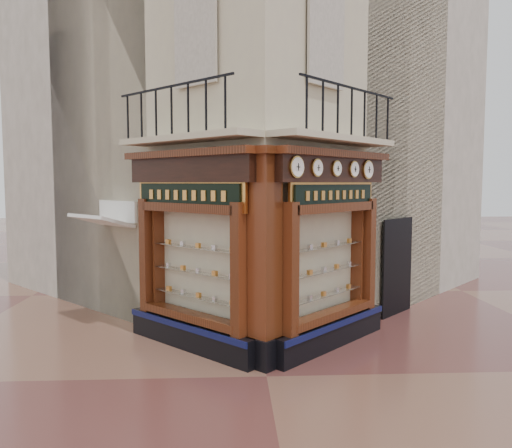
{
  "coord_description": "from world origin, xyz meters",
  "views": [
    {
      "loc": [
        -0.6,
        -8.35,
        3.34
      ],
      "look_at": [
        -0.09,
        2.0,
        2.48
      ],
      "focal_mm": 35.0,
      "sensor_mm": 36.0,
      "label": 1
    }
  ],
  "objects": [
    {
      "name": "clock_a",
      "position": [
        0.56,
        0.46,
        3.62
      ],
      "size": [
        0.31,
        0.31,
        0.39
      ],
      "rotation": [
        0.0,
        0.0,
        0.79
      ],
      "color": "#B0843A",
      "rests_on": "ground"
    },
    {
      "name": "corner_pilaster",
      "position": [
        0.0,
        0.5,
        1.95
      ],
      "size": [
        0.85,
        0.85,
        3.98
      ],
      "rotation": [
        0.0,
        0.0,
        0.79
      ],
      "color": "black",
      "rests_on": "ground"
    },
    {
      "name": "neighbour_left",
      "position": [
        -2.47,
        8.63,
        5.5
      ],
      "size": [
        11.31,
        11.31,
        11.0
      ],
      "primitive_type": "cube",
      "rotation": [
        0.0,
        0.0,
        0.79
      ],
      "color": "beige",
      "rests_on": "ground"
    },
    {
      "name": "signboard_right",
      "position": [
        1.46,
        1.51,
        3.1
      ],
      "size": [
        2.08,
        2.08,
        0.56
      ],
      "rotation": [
        0.0,
        0.0,
        0.79
      ],
      "color": "gold",
      "rests_on": "ground"
    },
    {
      "name": "ground",
      "position": [
        0.0,
        0.0,
        0.0
      ],
      "size": [
        80.0,
        80.0,
        0.0
      ],
      "primitive_type": "plane",
      "color": "#552B27",
      "rests_on": "ground"
    },
    {
      "name": "balcony",
      "position": [
        0.0,
        1.49,
        4.22
      ],
      "size": [
        5.94,
        2.97,
        1.03
      ],
      "color": "#BEB094",
      "rests_on": "ground"
    },
    {
      "name": "main_building",
      "position": [
        0.0,
        6.16,
        6.0
      ],
      "size": [
        11.31,
        11.31,
        12.0
      ],
      "primitive_type": "cube",
      "rotation": [
        0.0,
        0.0,
        0.79
      ],
      "color": "#BEB094",
      "rests_on": "ground"
    },
    {
      "name": "shopfront_right",
      "position": [
        1.41,
        1.57,
        1.98
      ],
      "size": [
        2.86,
        2.86,
        3.98
      ],
      "rotation": [
        0.0,
        0.0,
        0.79
      ],
      "color": "black",
      "rests_on": "ground"
    },
    {
      "name": "signboard_left",
      "position": [
        -1.46,
        1.51,
        3.1
      ],
      "size": [
        2.28,
        2.28,
        0.61
      ],
      "rotation": [
        0.0,
        0.0,
        2.36
      ],
      "color": "gold",
      "rests_on": "ground"
    },
    {
      "name": "clock_c",
      "position": [
        1.46,
        1.36,
        3.62
      ],
      "size": [
        0.26,
        0.26,
        0.31
      ],
      "rotation": [
        0.0,
        0.0,
        0.79
      ],
      "color": "#B0843A",
      "rests_on": "ground"
    },
    {
      "name": "neighbour_right",
      "position": [
        2.47,
        8.63,
        5.5
      ],
      "size": [
        11.31,
        11.31,
        11.0
      ],
      "primitive_type": "cube",
      "rotation": [
        0.0,
        0.0,
        0.79
      ],
      "color": "beige",
      "rests_on": "ground"
    },
    {
      "name": "awning",
      "position": [
        -3.65,
        3.44,
        0.0
      ],
      "size": [
        1.71,
        1.71,
        0.33
      ],
      "primitive_type": null,
      "rotation": [
        0.28,
        0.0,
        2.36
      ],
      "color": "silver",
      "rests_on": "ground"
    },
    {
      "name": "clock_e",
      "position": [
        2.32,
        2.22,
        3.62
      ],
      "size": [
        0.32,
        0.32,
        0.4
      ],
      "rotation": [
        0.0,
        0.0,
        0.79
      ],
      "color": "#B0843A",
      "rests_on": "ground"
    },
    {
      "name": "clock_d",
      "position": [
        1.92,
        1.82,
        3.62
      ],
      "size": [
        0.27,
        0.27,
        0.34
      ],
      "rotation": [
        0.0,
        0.0,
        0.79
      ],
      "color": "#B0843A",
      "rests_on": "ground"
    },
    {
      "name": "shopfront_left",
      "position": [
        -1.41,
        1.57,
        1.98
      ],
      "size": [
        2.86,
        2.86,
        3.98
      ],
      "rotation": [
        0.0,
        0.0,
        2.36
      ],
      "color": "black",
      "rests_on": "ground"
    },
    {
      "name": "clock_b",
      "position": [
        1.0,
        0.89,
        3.62
      ],
      "size": [
        0.27,
        0.27,
        0.34
      ],
      "rotation": [
        0.0,
        0.0,
        0.79
      ],
      "color": "#B0843A",
      "rests_on": "ground"
    }
  ]
}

